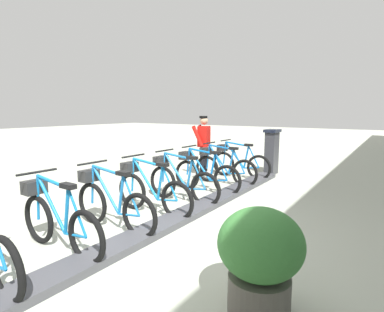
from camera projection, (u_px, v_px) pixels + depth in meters
The scene contains 12 objects.
ground_plane at pixel (151, 234), 4.51m from camera, with size 60.00×60.00×0.00m, color #B2B6A4.
dock_rail_base at pixel (151, 231), 4.51m from camera, with size 0.44×9.69×0.10m, color #47474C.
payment_kiosk at pixel (272, 151), 8.74m from camera, with size 0.36×0.52×1.28m.
bike_docked_0 at pixel (238, 162), 8.28m from camera, with size 1.72×0.54×1.02m.
bike_docked_1 at pixel (222, 167), 7.55m from camera, with size 1.72×0.54×1.02m.
bike_docked_2 at pixel (204, 173), 6.82m from camera, with size 1.72×0.54×1.02m.
bike_docked_3 at pixel (180, 180), 6.09m from camera, with size 1.72×0.54×1.02m.
bike_docked_4 at pixel (150, 190), 5.36m from camera, with size 1.72×0.54×1.02m.
bike_docked_5 at pixel (111, 202), 4.63m from camera, with size 1.72×0.54×1.02m.
bike_docked_6 at pixel (57, 219), 3.90m from camera, with size 1.72×0.54×1.02m.
worker_near_rack at pixel (204, 143), 8.48m from camera, with size 0.51×0.68×1.66m.
planter_bush at pixel (260, 255), 2.69m from camera, with size 0.76×0.76×0.97m.
Camera 1 is at (-2.90, 3.22, 1.80)m, focal length 28.63 mm.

